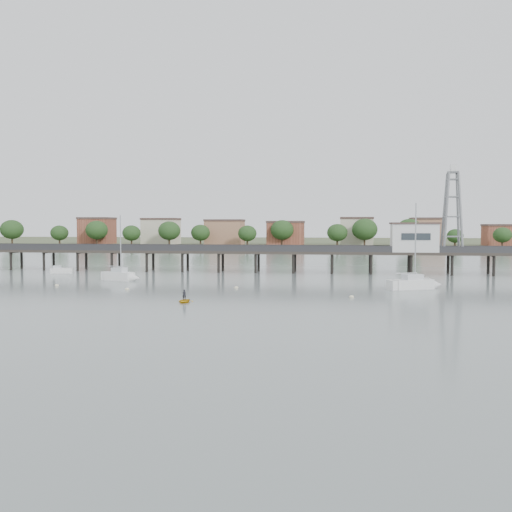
{
  "coord_description": "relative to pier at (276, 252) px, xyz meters",
  "views": [
    {
      "loc": [
        12.05,
        -45.2,
        8.62
      ],
      "look_at": [
        -1.0,
        42.0,
        4.0
      ],
      "focal_mm": 40.0,
      "sensor_mm": 36.0,
      "label": 1
    }
  ],
  "objects": [
    {
      "name": "sailboat_b",
      "position": [
        -22.13,
        -19.08,
        -3.14
      ],
      "size": [
        6.72,
        3.83,
        10.85
      ],
      "rotation": [
        0.0,
        0.0,
        -0.32
      ],
      "color": "white",
      "rests_on": "ground"
    },
    {
      "name": "pier",
      "position": [
        0.0,
        0.0,
        0.0
      ],
      "size": [
        150.0,
        5.0,
        5.5
      ],
      "color": "#2D2823",
      "rests_on": "ground"
    },
    {
      "name": "ground_plane",
      "position": [
        0.0,
        -60.0,
        -3.79
      ],
      "size": [
        500.0,
        500.0,
        0.0
      ],
      "primitive_type": "plane",
      "color": "slate",
      "rests_on": "ground"
    },
    {
      "name": "pier_building",
      "position": [
        25.0,
        0.0,
        2.87
      ],
      "size": [
        8.4,
        5.4,
        5.3
      ],
      "color": "silver",
      "rests_on": "ground"
    },
    {
      "name": "mooring_buoys",
      "position": [
        3.15,
        -32.16,
        -3.71
      ],
      "size": [
        78.77,
        9.71,
        0.39
      ],
      "color": "#F6ECBF",
      "rests_on": "ground"
    },
    {
      "name": "lattice_tower",
      "position": [
        31.5,
        0.0,
        7.31
      ],
      "size": [
        3.2,
        3.2,
        15.5
      ],
      "color": "slate",
      "rests_on": "ground"
    },
    {
      "name": "far_shore",
      "position": [
        0.36,
        179.58,
        -2.85
      ],
      "size": [
        500.0,
        170.0,
        10.4
      ],
      "color": "#475133",
      "rests_on": "ground"
    },
    {
      "name": "sailboat_c",
      "position": [
        22.8,
        -24.44,
        -3.15
      ],
      "size": [
        7.67,
        5.21,
        12.41
      ],
      "rotation": [
        0.0,
        0.0,
        0.45
      ],
      "color": "white",
      "rests_on": "ground"
    },
    {
      "name": "white_tender",
      "position": [
        -38.96,
        -6.97,
        -3.32
      ],
      "size": [
        4.23,
        2.73,
        1.53
      ],
      "rotation": [
        0.0,
        0.0,
        0.3
      ],
      "color": "white",
      "rests_on": "ground"
    },
    {
      "name": "dinghy_occupant",
      "position": [
        -5.49,
        -42.94,
        -3.79
      ],
      "size": [
        0.76,
        1.3,
        0.29
      ],
      "primitive_type": "imported",
      "rotation": [
        0.0,
        0.0,
        3.41
      ],
      "color": "black",
      "rests_on": "ground"
    },
    {
      "name": "yellow_dinghy",
      "position": [
        -5.49,
        -42.94,
        -3.79
      ],
      "size": [
        1.82,
        0.62,
        2.51
      ],
      "primitive_type": "imported",
      "rotation": [
        0.0,
        0.0,
        0.06
      ],
      "color": "gold",
      "rests_on": "ground"
    }
  ]
}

